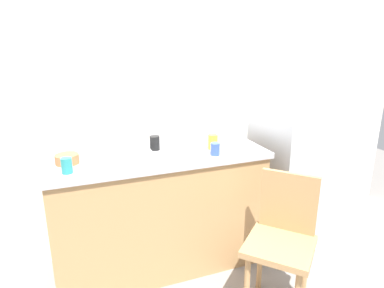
# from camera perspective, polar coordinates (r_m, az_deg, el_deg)

# --- Properties ---
(back_wall) EXTENTS (4.80, 0.10, 2.65)m
(back_wall) POSITION_cam_1_polar(r_m,az_deg,el_deg) (2.72, -5.20, 9.39)
(back_wall) COLOR white
(back_wall) RESTS_ON ground_plane
(cabinet_base) EXTENTS (1.52, 0.60, 0.87)m
(cabinet_base) POSITION_cam_1_polar(r_m,az_deg,el_deg) (2.63, -5.59, -11.32)
(cabinet_base) COLOR tan
(cabinet_base) RESTS_ON ground_plane
(countertop) EXTENTS (1.56, 0.64, 0.04)m
(countertop) POSITION_cam_1_polar(r_m,az_deg,el_deg) (2.45, -5.89, -1.86)
(countertop) COLOR #B7B7BC
(countertop) RESTS_ON cabinet_base
(faucet) EXTENTS (0.02, 0.02, 0.29)m
(faucet) POSITION_cam_1_polar(r_m,az_deg,el_deg) (2.60, -11.36, 2.84)
(faucet) COLOR #B7B7BC
(faucet) RESTS_ON countertop
(refrigerator) EXTENTS (0.57, 0.63, 1.26)m
(refrigerator) POSITION_cam_1_polar(r_m,az_deg,el_deg) (3.05, 16.74, -3.97)
(refrigerator) COLOR silver
(refrigerator) RESTS_ON ground_plane
(chair) EXTENTS (0.57, 0.57, 0.89)m
(chair) POSITION_cam_1_polar(r_m,az_deg,el_deg) (2.27, 15.00, -15.00)
(chair) COLOR tan
(chair) RESTS_ON ground_plane
(dish_tray) EXTENTS (0.28, 0.20, 0.05)m
(dish_tray) POSITION_cam_1_polar(r_m,az_deg,el_deg) (2.33, -10.32, -1.88)
(dish_tray) COLOR white
(dish_tray) RESTS_ON countertop
(terracotta_bowl) EXTENTS (0.15, 0.15, 0.06)m
(terracotta_bowl) POSITION_cam_1_polar(r_m,az_deg,el_deg) (2.35, -20.39, -2.39)
(terracotta_bowl) COLOR #C67042
(terracotta_bowl) RESTS_ON countertop
(cup_yellow) EXTENTS (0.07, 0.07, 0.11)m
(cup_yellow) POSITION_cam_1_polar(r_m,az_deg,el_deg) (2.50, 3.55, 0.35)
(cup_yellow) COLOR yellow
(cup_yellow) RESTS_ON countertop
(cup_black) EXTENTS (0.07, 0.07, 0.10)m
(cup_black) POSITION_cam_1_polar(r_m,az_deg,el_deg) (2.49, -6.33, 0.18)
(cup_black) COLOR black
(cup_black) RESTS_ON countertop
(cup_teal) EXTENTS (0.07, 0.07, 0.10)m
(cup_teal) POSITION_cam_1_polar(r_m,az_deg,el_deg) (2.17, -20.44, -3.43)
(cup_teal) COLOR teal
(cup_teal) RESTS_ON countertop
(cup_blue) EXTENTS (0.07, 0.07, 0.09)m
(cup_blue) POSITION_cam_1_polar(r_m,az_deg,el_deg) (2.36, 3.95, -0.87)
(cup_blue) COLOR blue
(cup_blue) RESTS_ON countertop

